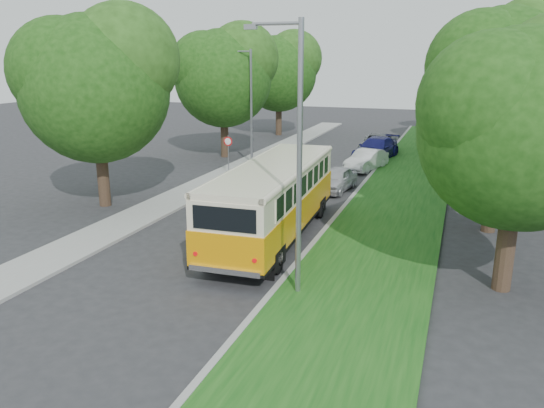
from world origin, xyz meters
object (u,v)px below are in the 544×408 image
(car_white, at_px, (366,160))
(car_grey, at_px, (378,144))
(car_silver, at_px, (336,179))
(lamppost_far, at_px, (250,103))
(vintage_bus, at_px, (274,201))
(car_blue, at_px, (376,149))
(lamppost_near, at_px, (296,153))

(car_white, relative_size, car_grey, 0.75)
(car_silver, bearing_deg, lamppost_far, 149.94)
(car_grey, bearing_deg, vintage_bus, -95.05)
(vintage_bus, height_order, car_grey, vintage_bus)
(car_grey, bearing_deg, lamppost_far, -139.59)
(car_white, distance_m, car_blue, 3.92)
(car_silver, height_order, car_white, car_white)
(car_silver, bearing_deg, car_blue, 93.23)
(lamppost_near, xyz_separation_m, car_silver, (-1.78, 13.21, -3.73))
(vintage_bus, xyz_separation_m, car_grey, (0.89, 20.82, -0.79))
(lamppost_near, bearing_deg, car_white, 93.60)
(lamppost_far, xyz_separation_m, vintage_bus, (6.57, -13.85, -2.58))
(car_white, bearing_deg, lamppost_near, -70.95)
(vintage_bus, bearing_deg, lamppost_near, -65.82)
(vintage_bus, bearing_deg, lamppost_far, 112.93)
(vintage_bus, distance_m, car_grey, 20.85)
(vintage_bus, xyz_separation_m, car_blue, (1.12, 18.46, -0.76))
(vintage_bus, relative_size, car_blue, 1.95)
(lamppost_far, bearing_deg, car_silver, -36.61)
(car_white, bearing_deg, car_grey, 107.62)
(lamppost_near, xyz_separation_m, car_blue, (-1.21, 23.11, -3.60))
(lamppost_near, height_order, car_silver, lamppost_near)
(lamppost_far, relative_size, car_grey, 1.41)
(car_silver, xyz_separation_m, car_white, (0.58, 5.99, 0.02))
(lamppost_far, relative_size, car_white, 1.89)
(lamppost_near, relative_size, car_white, 2.01)
(lamppost_far, distance_m, car_blue, 9.58)
(lamppost_far, bearing_deg, vintage_bus, -64.61)
(lamppost_far, relative_size, car_blue, 1.42)
(lamppost_near, distance_m, vintage_bus, 5.92)
(car_silver, height_order, car_blue, car_blue)
(car_white, distance_m, car_grey, 6.28)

